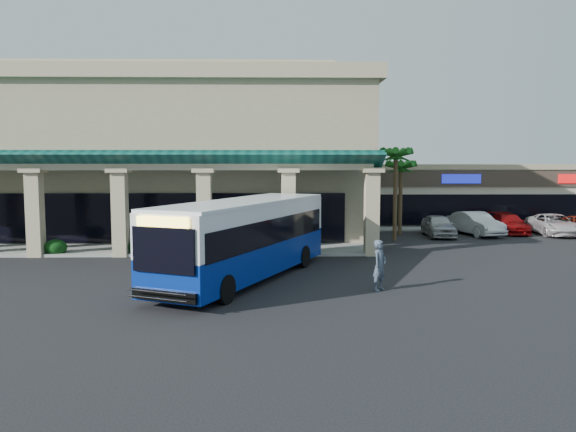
{
  "coord_description": "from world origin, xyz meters",
  "views": [
    {
      "loc": [
        0.85,
        -24.81,
        4.99
      ],
      "look_at": [
        1.47,
        4.78,
        2.2
      ],
      "focal_mm": 35.0,
      "sensor_mm": 36.0,
      "label": 1
    }
  ],
  "objects_px": {
    "car_white": "(475,224)",
    "car_gray": "(554,225)",
    "car_silver": "(438,226)",
    "car_red": "(508,224)",
    "transit_bus": "(245,240)",
    "pedestrian": "(380,265)"
  },
  "relations": [
    {
      "from": "car_red",
      "to": "car_gray",
      "type": "relative_size",
      "value": 0.91
    },
    {
      "from": "car_white",
      "to": "transit_bus",
      "type": "bearing_deg",
      "value": -150.54
    },
    {
      "from": "pedestrian",
      "to": "car_red",
      "type": "distance_m",
      "value": 21.86
    },
    {
      "from": "transit_bus",
      "to": "car_silver",
      "type": "height_order",
      "value": "transit_bus"
    },
    {
      "from": "pedestrian",
      "to": "car_red",
      "type": "relative_size",
      "value": 0.42
    },
    {
      "from": "car_red",
      "to": "car_gray",
      "type": "xyz_separation_m",
      "value": [
        2.76,
        -1.05,
        0.04
      ]
    },
    {
      "from": "car_white",
      "to": "car_red",
      "type": "height_order",
      "value": "car_white"
    },
    {
      "from": "transit_bus",
      "to": "pedestrian",
      "type": "distance_m",
      "value": 5.87
    },
    {
      "from": "car_silver",
      "to": "car_gray",
      "type": "bearing_deg",
      "value": 8.5
    },
    {
      "from": "transit_bus",
      "to": "car_red",
      "type": "relative_size",
      "value": 2.58
    },
    {
      "from": "car_white",
      "to": "car_gray",
      "type": "height_order",
      "value": "car_white"
    },
    {
      "from": "car_silver",
      "to": "car_red",
      "type": "height_order",
      "value": "car_silver"
    },
    {
      "from": "pedestrian",
      "to": "car_white",
      "type": "distance_m",
      "value": 19.49
    },
    {
      "from": "car_red",
      "to": "car_gray",
      "type": "distance_m",
      "value": 2.95
    },
    {
      "from": "transit_bus",
      "to": "car_red",
      "type": "bearing_deg",
      "value": 65.45
    },
    {
      "from": "car_silver",
      "to": "car_red",
      "type": "xyz_separation_m",
      "value": [
        5.55,
        1.8,
        -0.07
      ]
    },
    {
      "from": "car_red",
      "to": "car_white",
      "type": "bearing_deg",
      "value": -155.95
    },
    {
      "from": "transit_bus",
      "to": "car_white",
      "type": "height_order",
      "value": "transit_bus"
    },
    {
      "from": "car_white",
      "to": "car_gray",
      "type": "distance_m",
      "value": 5.51
    },
    {
      "from": "transit_bus",
      "to": "car_white",
      "type": "relative_size",
      "value": 2.5
    },
    {
      "from": "car_white",
      "to": "car_gray",
      "type": "xyz_separation_m",
      "value": [
        5.51,
        0.01,
        -0.08
      ]
    },
    {
      "from": "pedestrian",
      "to": "car_white",
      "type": "xyz_separation_m",
      "value": [
        9.79,
        16.85,
        -0.2
      ]
    }
  ]
}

